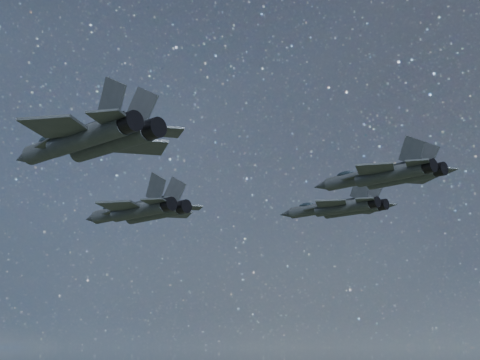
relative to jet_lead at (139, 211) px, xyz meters
The scene contains 4 objects.
jet_lead is the anchor object (origin of this frame).
jet_left 26.64m from the jet_lead, 58.90° to the left, with size 17.22×12.00×4.33m.
jet_right 26.12m from the jet_lead, 56.07° to the right, with size 19.56×13.58×4.92m.
jet_slot 29.39m from the jet_lead, ahead, with size 15.43×10.61×3.87m.
Camera 1 is at (46.12, -62.09, 137.92)m, focal length 55.00 mm.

